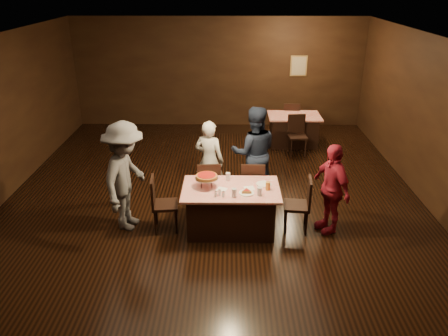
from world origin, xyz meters
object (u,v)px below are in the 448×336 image
at_px(chair_end_left, 165,204).
at_px(chair_back_near, 298,136).
at_px(back_table, 293,130).
at_px(chair_far_right, 253,185).
at_px(main_table, 231,209).
at_px(plate_empty, 264,184).
at_px(diner_grey_knit, 126,177).
at_px(chair_end_right, 297,204).
at_px(pizza_stand, 207,177).
at_px(chair_back_far, 291,119).
at_px(glass_amber, 268,186).
at_px(glass_front_right, 259,191).
at_px(diner_red_shirt, 331,188).
at_px(diner_white_jacket, 209,160).
at_px(glass_front_left, 234,193).
at_px(diner_navy_hoodie, 254,153).
at_px(glass_back, 228,177).
at_px(chair_far_left, 209,184).

bearing_deg(chair_end_left, chair_back_near, -44.10).
relative_size(back_table, chair_far_right, 1.37).
xyz_separation_m(main_table, back_table, (1.60, 4.13, 0.00)).
bearing_deg(plate_empty, diner_grey_knit, -177.99).
bearing_deg(chair_end_right, pizza_stand, -85.94).
distance_m(chair_back_far, plate_empty, 4.70).
distance_m(main_table, plate_empty, 0.69).
height_order(diner_grey_knit, glass_amber, diner_grey_knit).
bearing_deg(glass_amber, glass_front_right, -126.87).
height_order(chair_end_left, diner_grey_knit, diner_grey_knit).
relative_size(glass_front_right, glass_amber, 1.00).
height_order(main_table, diner_red_shirt, diner_red_shirt).
distance_m(diner_white_jacket, diner_red_shirt, 2.34).
bearing_deg(chair_end_left, glass_front_left, -110.52).
xyz_separation_m(chair_end_right, diner_grey_knit, (-2.83, 0.07, 0.46)).
height_order(diner_white_jacket, diner_navy_hoodie, diner_navy_hoodie).
xyz_separation_m(chair_back_near, glass_front_right, (-1.15, -3.68, 0.37)).
bearing_deg(glass_back, main_table, -80.54).
bearing_deg(plate_empty, glass_front_left, -138.01).
height_order(back_table, pizza_stand, pizza_stand).
bearing_deg(chair_back_near, glass_back, -123.15).
relative_size(chair_back_far, plate_empty, 3.80).
distance_m(chair_back_near, diner_grey_knit, 4.75).
xyz_separation_m(diner_white_jacket, diner_red_shirt, (2.05, -1.14, -0.01)).
distance_m(chair_far_right, diner_navy_hoodie, 0.66).
bearing_deg(diner_red_shirt, main_table, -112.28).
distance_m(glass_front_right, glass_back, 0.74).
relative_size(chair_far_left, chair_end_right, 1.00).
height_order(plate_empty, glass_front_left, glass_front_left).
relative_size(chair_end_left, pizza_stand, 2.50).
relative_size(diner_white_jacket, glass_back, 11.13).
relative_size(pizza_stand, plate_empty, 1.52).
bearing_deg(glass_amber, chair_far_right, 104.04).
relative_size(chair_far_right, pizza_stand, 2.50).
bearing_deg(chair_back_near, chair_end_right, -103.63).
bearing_deg(diner_navy_hoodie, diner_white_jacket, 3.96).
distance_m(chair_far_right, glass_front_right, 1.07).
bearing_deg(chair_far_left, chair_end_left, 42.43).
relative_size(chair_far_right, diner_grey_knit, 0.51).
relative_size(back_table, plate_empty, 5.20).
bearing_deg(chair_back_near, chair_far_right, -119.47).
bearing_deg(main_table, diner_white_jacket, 109.42).
relative_size(chair_far_right, chair_end_left, 1.00).
bearing_deg(back_table, chair_end_right, -96.87).
bearing_deg(chair_back_near, chair_back_far, 84.63).
bearing_deg(chair_back_far, back_table, 92.94).
height_order(chair_end_left, pizza_stand, pizza_stand).
bearing_deg(chair_end_left, glass_front_right, -105.06).
xyz_separation_m(chair_far_left, chair_end_right, (1.50, -0.75, 0.00)).
relative_size(main_table, glass_front_right, 11.43).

